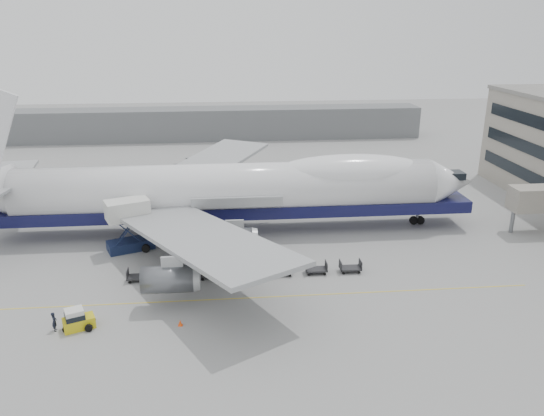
{
  "coord_description": "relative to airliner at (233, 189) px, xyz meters",
  "views": [
    {
      "loc": [
        -0.49,
        -52.02,
        25.52
      ],
      "look_at": [
        4.99,
        6.0,
        5.04
      ],
      "focal_mm": 35.0,
      "sensor_mm": 36.0,
      "label": 1
    }
  ],
  "objects": [
    {
      "name": "hangar",
      "position": [
        -10.64,
        58.0,
        -2.12
      ],
      "size": [
        110.0,
        8.0,
        7.0
      ],
      "primitive_type": "cube",
      "color": "slate",
      "rests_on": "ground"
    },
    {
      "name": "dolly_2",
      "position": [
        -2.83,
        -13.25,
        -5.09
      ],
      "size": [
        2.3,
        1.35,
        1.3
      ],
      "color": "#2D2D30",
      "rests_on": "ground"
    },
    {
      "name": "dolly_4",
      "position": [
        4.67,
        -13.25,
        -5.09
      ],
      "size": [
        2.3,
        1.35,
        1.3
      ],
      "color": "#2D2D30",
      "rests_on": "ground"
    },
    {
      "name": "dolly_6",
      "position": [
        12.16,
        -13.25,
        -5.09
      ],
      "size": [
        2.3,
        1.35,
        1.3
      ],
      "color": "#2D2D30",
      "rests_on": "ground"
    },
    {
      "name": "dolly_1",
      "position": [
        -6.57,
        -13.25,
        -5.09
      ],
      "size": [
        2.3,
        1.35,
        1.3
      ],
      "color": "#2D2D30",
      "rests_on": "ground"
    },
    {
      "name": "apron_line",
      "position": [
        -0.64,
        -18.0,
        -5.62
      ],
      "size": [
        60.0,
        0.15,
        0.01
      ],
      "primitive_type": "cube",
      "color": "gold",
      "rests_on": "ground"
    },
    {
      "name": "dolly_3",
      "position": [
        0.92,
        -13.25,
        -5.09
      ],
      "size": [
        2.3,
        1.35,
        1.3
      ],
      "color": "#2D2D30",
      "rests_on": "ground"
    },
    {
      "name": "baggage_tug",
      "position": [
        -14.35,
        -22.04,
        -4.77
      ],
      "size": [
        2.98,
        2.33,
        1.93
      ],
      "rotation": [
        0.0,
        0.0,
        0.4
      ],
      "color": "gold",
      "rests_on": "ground"
    },
    {
      "name": "airliner",
      "position": [
        0.0,
        0.0,
        0.0
      ],
      "size": [
        67.0,
        55.3,
        19.98
      ],
      "color": "white",
      "rests_on": "ground"
    },
    {
      "name": "dolly_5",
      "position": [
        8.41,
        -13.25,
        -5.09
      ],
      "size": [
        2.3,
        1.35,
        1.3
      ],
      "color": "#2D2D30",
      "rests_on": "ground"
    },
    {
      "name": "catering_truck",
      "position": [
        -12.4,
        -4.86,
        -2.17
      ],
      "size": [
        5.83,
        4.92,
        6.16
      ],
      "rotation": [
        0.0,
        0.0,
        0.38
      ],
      "color": "#162143",
      "rests_on": "ground"
    },
    {
      "name": "ground",
      "position": [
        -0.64,
        -12.0,
        -5.62
      ],
      "size": [
        260.0,
        260.0,
        0.0
      ],
      "primitive_type": "plane",
      "color": "gray",
      "rests_on": "ground"
    },
    {
      "name": "dolly_0",
      "position": [
        -10.32,
        -13.25,
        -5.09
      ],
      "size": [
        2.3,
        1.35,
        1.3
      ],
      "color": "#2D2D30",
      "rests_on": "ground"
    },
    {
      "name": "ground_worker",
      "position": [
        -16.24,
        -22.2,
        -4.73
      ],
      "size": [
        0.56,
        0.73,
        1.79
      ],
      "primitive_type": "imported",
      "rotation": [
        0.0,
        0.0,
        1.79
      ],
      "color": "black",
      "rests_on": "ground"
    },
    {
      "name": "traffic_cone",
      "position": [
        -5.41,
        -22.41,
        -5.35
      ],
      "size": [
        0.39,
        0.39,
        0.58
      ],
      "rotation": [
        0.0,
        0.0,
        0.02
      ],
      "color": "#FF4C0D",
      "rests_on": "ground"
    }
  ]
}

